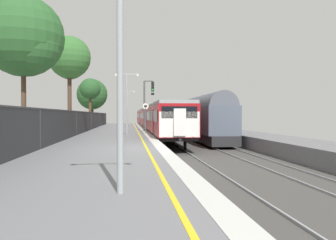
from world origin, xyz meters
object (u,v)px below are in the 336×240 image
Objects in this scene: signal_gantry at (147,100)px; background_tree_left at (90,90)px; platform_lamp_far at (128,105)px; background_tree_back at (92,95)px; platform_lamp_mid at (127,98)px; commuter_train_at_platform at (151,117)px; platform_lamp_near at (120,50)px; freight_train_adjacent_track at (183,116)px; speed_limit_sign at (146,114)px; background_tree_right at (70,60)px; background_tree_centre at (25,39)px.

signal_gantry is 0.78× the size of background_tree_left.
background_tree_back reaches higher than platform_lamp_far.
platform_lamp_mid is 26.70m from background_tree_back.
commuter_train_at_platform is at bearing 85.35° from signal_gantry.
platform_lamp_near is 22.49m from platform_lamp_mid.
platform_lamp_mid reaches higher than commuter_train_at_platform.
background_tree_left is (-5.04, 19.30, 1.98)m from platform_lamp_mid.
platform_lamp_mid is at bearing -112.94° from freight_train_adjacent_track.
platform_lamp_mid reaches higher than freight_train_adjacent_track.
speed_limit_sign is at bearing -94.37° from signal_gantry.
signal_gantry is at bearing 42.59° from background_tree_right.
signal_gantry is (-1.48, -18.19, 1.95)m from commuter_train_at_platform.
background_tree_centre is at bearing -97.78° from background_tree_right.
commuter_train_at_platform is 12.28× the size of platform_lamp_mid.
signal_gantry is 1.03× the size of platform_lamp_near.
background_tree_right is at bearing 101.69° from platform_lamp_near.
platform_lamp_far is at bearing 147.51° from freight_train_adjacent_track.
platform_lamp_mid is 0.63× the size of background_tree_right.
platform_lamp_far is at bearing -33.39° from background_tree_back.
platform_lamp_near is at bearing -93.98° from signal_gantry.
background_tree_left is at bearing -86.44° from background_tree_back.
speed_limit_sign is at bearing 86.10° from platform_lamp_near.
freight_train_adjacent_track is 17.07m from speed_limit_sign.
speed_limit_sign is 0.38× the size of background_tree_back.
speed_limit_sign is (-1.85, -22.98, 0.47)m from commuter_train_at_platform.
background_tree_centre is 1.20× the size of background_tree_back.
background_tree_back reaches higher than platform_lamp_mid.
background_tree_left is at bearing 88.25° from background_tree_centre.
platform_lamp_mid is (-3.49, -24.67, 1.81)m from commuter_train_at_platform.
background_tree_right is at bearing -89.03° from background_tree_left.
background_tree_left reaches higher than freight_train_adjacent_track.
platform_lamp_far is at bearing 97.17° from signal_gantry.
signal_gantry is 16.91m from background_tree_centre.
freight_train_adjacent_track is at bearing -32.49° from platform_lamp_far.
platform_lamp_near is at bearing -90.00° from platform_lamp_far.
background_tree_left reaches higher than commuter_train_at_platform.
freight_train_adjacent_track is at bearing -32.87° from background_tree_back.
commuter_train_at_platform is 47.32m from platform_lamp_near.
speed_limit_sign is 0.31× the size of background_tree_centre.
background_tree_left is at bearing -147.68° from platform_lamp_far.
signal_gantry is 6.78m from platform_lamp_mid.
speed_limit_sign is at bearing -94.59° from commuter_train_at_platform.
background_tree_centre is at bearing -91.75° from background_tree_left.
background_tree_centre is (-7.89, -14.68, 2.91)m from signal_gantry.
signal_gantry is at bearing 61.74° from background_tree_centre.
platform_lamp_near is 15.76m from background_tree_centre.
platform_lamp_mid is 20.05m from background_tree_left.
commuter_train_at_platform is at bearing 81.94° from platform_lamp_mid.
background_tree_centre is at bearing -90.70° from background_tree_back.
platform_lamp_near is (-7.50, -40.20, 1.54)m from freight_train_adjacent_track.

